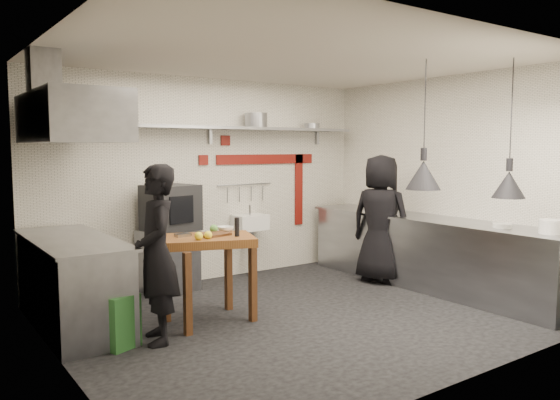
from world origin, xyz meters
TOP-DOWN VIEW (x-y plane):
  - floor at (0.00, 0.00)m, footprint 5.00×5.00m
  - ceiling at (0.00, 0.00)m, footprint 5.00×5.00m
  - wall_back at (0.00, 2.10)m, footprint 5.00×0.04m
  - wall_front at (0.00, -2.10)m, footprint 5.00×0.04m
  - wall_left at (-2.50, 0.00)m, footprint 0.04×4.20m
  - wall_right at (2.50, 0.00)m, footprint 0.04×4.20m
  - red_band_horiz at (0.95, 2.08)m, footprint 1.70×0.02m
  - red_band_vert at (1.55, 2.08)m, footprint 0.14×0.02m
  - red_tile_a at (0.25, 2.08)m, footprint 0.14×0.02m
  - red_tile_b at (-0.10, 2.08)m, footprint 0.14×0.02m
  - back_shelf at (0.00, 1.92)m, footprint 4.60×0.34m
  - shelf_bracket_left at (-1.90, 2.07)m, footprint 0.04×0.06m
  - shelf_bracket_mid at (0.00, 2.07)m, footprint 0.04×0.06m
  - shelf_bracket_right at (1.90, 2.07)m, footprint 0.04×0.06m
  - pan_far_left at (-1.52, 1.92)m, footprint 0.31×0.31m
  - pan_mid_left at (-1.24, 1.92)m, footprint 0.31×0.31m
  - stock_pot at (0.66, 1.92)m, footprint 0.39×0.39m
  - pan_right at (1.68, 1.92)m, footprint 0.24×0.24m
  - oven_stand at (-0.76, 1.82)m, footprint 0.73×0.69m
  - combi_oven at (-0.75, 1.74)m, footprint 0.70×0.67m
  - oven_door at (-0.80, 1.50)m, footprint 0.50×0.13m
  - oven_glass at (-0.73, 1.45)m, footprint 0.35×0.09m
  - hand_sink at (0.55, 1.92)m, footprint 0.46×0.34m
  - sink_tap at (0.55, 1.92)m, footprint 0.03×0.03m
  - sink_drain at (0.55, 1.88)m, footprint 0.06×0.06m
  - utensil_rail at (0.55, 2.06)m, footprint 0.90×0.02m
  - counter_right at (2.15, 0.00)m, footprint 0.70×3.80m
  - counter_right_top at (2.15, 0.00)m, footprint 0.76×3.90m
  - plate_stack at (2.12, -1.63)m, footprint 0.28×0.28m
  - small_bowl_right at (2.10, -1.07)m, footprint 0.26×0.26m
  - counter_left at (-2.15, 1.05)m, footprint 0.70×1.90m
  - counter_left_top at (-2.15, 1.05)m, footprint 0.76×2.00m
  - extractor_hood at (-2.10, 1.05)m, footprint 0.78×1.60m
  - hood_duct at (-2.35, 1.05)m, footprint 0.28×0.28m
  - green_bin at (-1.97, 0.22)m, footprint 0.39×0.39m
  - prep_table at (-0.91, 0.40)m, footprint 1.08×0.91m
  - cutting_board at (-0.86, 0.40)m, footprint 0.36×0.28m
  - pepper_mill at (-0.68, 0.22)m, footprint 0.06×0.06m
  - lemon_a at (-1.11, 0.25)m, footprint 0.09×0.09m
  - lemon_b at (-0.99, 0.26)m, footprint 0.08×0.08m
  - veg_ball at (-0.77, 0.55)m, footprint 0.11×0.11m
  - steel_tray at (-1.14, 0.54)m, footprint 0.16×0.11m
  - bowl at (-0.61, 0.58)m, footprint 0.22×0.22m
  - heat_lamp_near at (1.14, -0.71)m, footprint 0.46×0.46m
  - heat_lamp_far at (1.84, -1.29)m, footprint 0.39×0.39m
  - chef_left at (-1.60, 0.14)m, footprint 0.54×0.70m
  - chef_right at (1.83, 0.59)m, footprint 0.82×1.00m

SIDE VIEW (x-z plane):
  - floor at x=0.00m, z-range 0.00..0.00m
  - green_bin at x=-1.97m, z-range 0.00..0.50m
  - sink_drain at x=0.55m, z-range 0.01..0.67m
  - oven_stand at x=-0.76m, z-range 0.00..0.80m
  - counter_right at x=2.15m, z-range 0.00..0.90m
  - counter_left at x=-2.15m, z-range 0.00..0.90m
  - prep_table at x=-0.91m, z-range 0.00..0.92m
  - hand_sink at x=0.55m, z-range 0.67..0.89m
  - chef_left at x=-1.60m, z-range 0.00..1.70m
  - chef_right at x=1.83m, z-range 0.00..1.76m
  - counter_right_top at x=2.15m, z-range 0.90..0.93m
  - counter_left_top at x=-2.15m, z-range 0.90..0.93m
  - cutting_board at x=-0.86m, z-range 0.92..0.94m
  - steel_tray at x=-1.14m, z-range 0.92..0.95m
  - bowl at x=-0.61m, z-range 0.92..0.98m
  - small_bowl_right at x=2.10m, z-range 0.93..0.98m
  - lemon_b at x=-0.99m, z-range 0.92..1.00m
  - sink_tap at x=0.55m, z-range 0.89..1.03m
  - lemon_a at x=-1.11m, z-range 0.92..1.00m
  - veg_ball at x=-0.77m, z-range 0.93..1.01m
  - plate_stack at x=2.12m, z-range 0.93..1.08m
  - pepper_mill at x=-0.68m, z-range 0.92..1.12m
  - combi_oven at x=-0.75m, z-range 0.80..1.38m
  - oven_door at x=-0.80m, z-range 0.86..1.32m
  - oven_glass at x=-0.73m, z-range 0.92..1.26m
  - red_band_vert at x=1.55m, z-range 0.65..1.75m
  - utensil_rail at x=0.55m, z-range 1.31..1.33m
  - wall_back at x=0.00m, z-range 0.00..2.80m
  - wall_front at x=0.00m, z-range 0.00..2.80m
  - wall_left at x=-2.50m, z-range 0.00..2.80m
  - wall_right at x=2.50m, z-range 0.00..2.80m
  - red_band_horiz at x=0.95m, z-range 1.61..1.75m
  - red_tile_b at x=-0.10m, z-range 1.61..1.75m
  - red_tile_a at x=0.25m, z-range 1.88..2.02m
  - shelf_bracket_left at x=-1.90m, z-range 1.90..2.14m
  - shelf_bracket_mid at x=0.00m, z-range 1.90..2.14m
  - shelf_bracket_right at x=1.90m, z-range 1.90..2.14m
  - heat_lamp_far at x=1.84m, z-range 1.30..2.80m
  - heat_lamp_near at x=1.14m, z-range 1.39..2.80m
  - back_shelf at x=0.00m, z-range 2.10..2.14m
  - extractor_hood at x=-2.10m, z-range 1.90..2.40m
  - pan_mid_left at x=-1.24m, z-range 2.14..2.21m
  - pan_right at x=1.68m, z-range 2.14..2.22m
  - pan_far_left at x=-1.52m, z-range 2.14..2.23m
  - stock_pot at x=0.66m, z-range 2.14..2.34m
  - hood_duct at x=-2.35m, z-range 2.30..2.80m
  - ceiling at x=0.00m, z-range 2.80..2.80m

